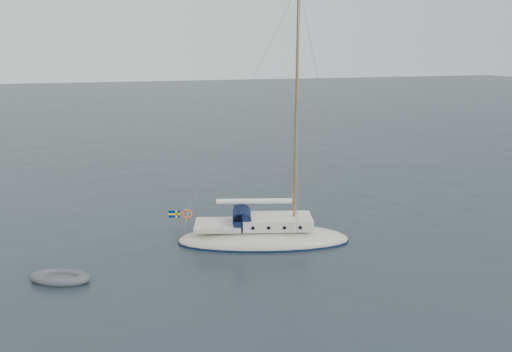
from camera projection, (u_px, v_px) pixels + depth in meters
name	position (u px, v px, depth m)	size (l,w,h in m)	color
ground	(250.00, 241.00, 27.63)	(300.00, 300.00, 0.00)	black
sailboat	(264.00, 224.00, 27.18)	(9.86, 2.95, 14.04)	beige
dinghy	(60.00, 278.00, 22.82)	(2.86, 1.29, 0.41)	#525258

